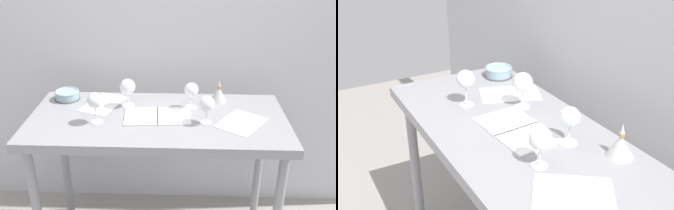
% 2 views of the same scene
% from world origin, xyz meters
% --- Properties ---
extents(back_wall, '(3.80, 0.04, 2.60)m').
position_xyz_m(back_wall, '(0.00, 0.49, 1.30)').
color(back_wall, silver).
rests_on(back_wall, ground_plane).
extents(steel_counter, '(1.40, 0.65, 0.90)m').
position_xyz_m(steel_counter, '(0.00, -0.01, 0.79)').
color(steel_counter, gray).
rests_on(steel_counter, ground_plane).
extents(wine_glass_near_right, '(0.08, 0.08, 0.15)m').
position_xyz_m(wine_glass_near_right, '(0.26, -0.07, 1.01)').
color(wine_glass_near_right, white).
rests_on(wine_glass_near_right, steel_counter).
extents(wine_glass_near_left, '(0.08, 0.08, 0.17)m').
position_xyz_m(wine_glass_near_left, '(-0.32, -0.08, 1.02)').
color(wine_glass_near_left, white).
rests_on(wine_glass_near_left, steel_counter).
extents(wine_glass_far_right, '(0.08, 0.08, 0.15)m').
position_xyz_m(wine_glass_far_right, '(0.18, 0.11, 1.01)').
color(wine_glass_far_right, white).
rests_on(wine_glass_far_right, steel_counter).
extents(wine_glass_far_left, '(0.09, 0.09, 0.16)m').
position_xyz_m(wine_glass_far_left, '(-0.18, 0.13, 1.01)').
color(wine_glass_far_left, white).
rests_on(wine_glass_far_left, steel_counter).
extents(open_notebook, '(0.37, 0.24, 0.01)m').
position_xyz_m(open_notebook, '(-0.00, -0.01, 0.90)').
color(open_notebook, white).
rests_on(open_notebook, steel_counter).
extents(tasting_sheet_upper, '(0.26, 0.32, 0.00)m').
position_xyz_m(tasting_sheet_upper, '(-0.33, 0.15, 0.90)').
color(tasting_sheet_upper, white).
rests_on(tasting_sheet_upper, steel_counter).
extents(tasting_sheet_lower, '(0.30, 0.32, 0.00)m').
position_xyz_m(tasting_sheet_lower, '(0.44, -0.06, 0.90)').
color(tasting_sheet_lower, white).
rests_on(tasting_sheet_lower, steel_counter).
extents(tasting_bowl, '(0.15, 0.15, 0.05)m').
position_xyz_m(tasting_bowl, '(-0.55, 0.21, 0.93)').
color(tasting_bowl, '#4C4C4C').
rests_on(tasting_bowl, steel_counter).
extents(decanter_funnel, '(0.10, 0.10, 0.13)m').
position_xyz_m(decanter_funnel, '(0.35, 0.22, 0.94)').
color(decanter_funnel, '#BDBDBD').
rests_on(decanter_funnel, steel_counter).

